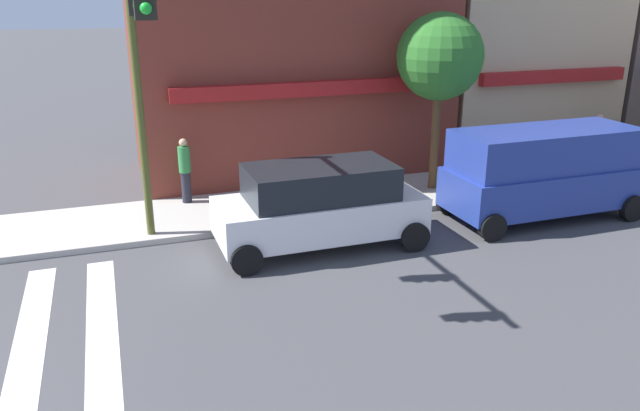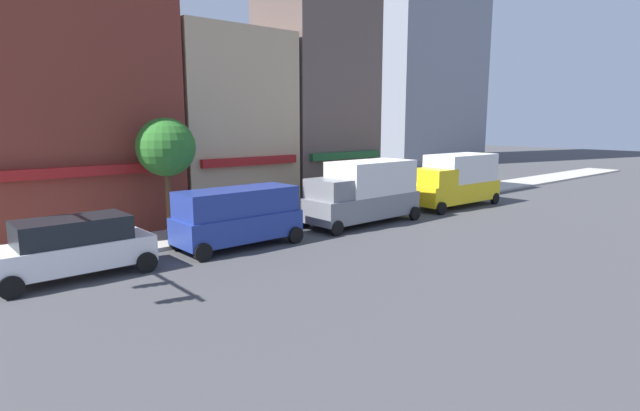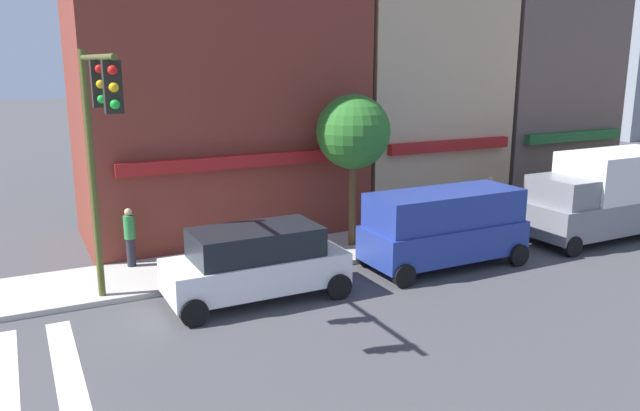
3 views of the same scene
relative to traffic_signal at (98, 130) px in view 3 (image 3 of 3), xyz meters
name	(u,v)px [view 3 (image 3 of 3)]	position (x,y,z in m)	size (l,w,h in m)	color
storefront_row	(370,31)	(11.06, 6.87, 2.59)	(22.50, 5.30, 15.91)	maroon
traffic_signal	(98,130)	(0.00, 0.00, 0.00)	(0.32, 4.96, 6.40)	#474C1E
suv_white	(256,262)	(3.66, 0.08, -3.61)	(4.72, 2.12, 1.94)	white
van_blue	(444,225)	(9.71, 0.08, -3.35)	(5.02, 2.22, 2.34)	navy
box_truck_grey	(608,194)	(16.78, 0.08, -3.05)	(6.24, 2.42, 3.04)	slate
pedestrian_green_top	(130,236)	(1.12, 3.86, -3.57)	(0.32, 0.32, 1.77)	#23232D
pedestrian_orange_vest	(489,199)	(14.07, 3.04, -3.57)	(0.32, 0.32, 1.77)	#23232D
street_tree	(353,133)	(8.11, 2.88, -0.76)	(2.39, 2.39, 4.95)	brown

